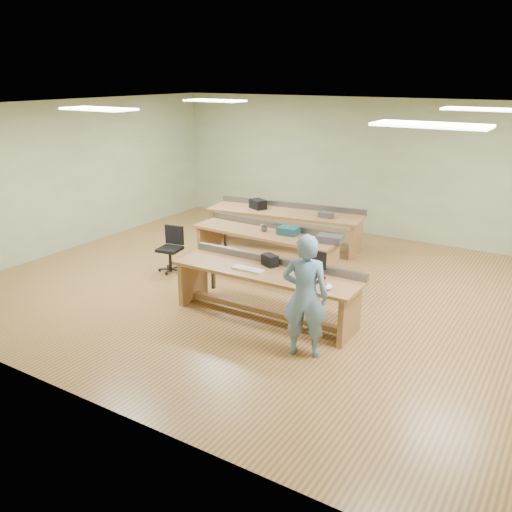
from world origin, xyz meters
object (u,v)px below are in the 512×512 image
Objects in this scene: parts_bin_teal at (288,231)px; parts_bin_grey at (330,239)px; task_chair at (171,255)px; drinks_can at (262,228)px; mug at (264,229)px; camera_bag at (270,260)px; laptop_base at (311,278)px; workbench_front at (266,282)px; workbench_back at (285,220)px; person at (305,296)px; workbench_mid at (266,242)px.

parts_bin_teal reaches higher than parts_bin_grey.
drinks_can reaches higher than task_chair.
parts_bin_teal is (1.90, 1.01, 0.51)m from task_chair.
mug is at bearing -15.84° from drinks_can.
task_chair is 2.94m from parts_bin_grey.
camera_bag is 1.85m from mug.
task_chair is at bearing 170.49° from laptop_base.
task_chair is at bearing 161.90° from workbench_front.
mug is 0.07m from drinks_can.
drinks_can is at bearing 25.71° from task_chair.
workbench_back is at bearing 120.62° from parts_bin_teal.
parts_bin_grey is at bearing 110.35° from laptop_base.
parts_bin_teal reaches higher than drinks_can.
person is at bearing -16.43° from camera_bag.
workbench_front is 2.03m from workbench_mid.
workbench_mid is 0.50m from parts_bin_teal.
parts_bin_grey is 1.35m from drinks_can.
drinks_can is at bearing -66.82° from person.
workbench_front is at bearing -71.07° from parts_bin_teal.
person is 3.77× the size of parts_bin_grey.
camera_bag is at bearing -55.33° from workbench_mid.
laptop_base is 3.36m from task_chair.
parts_bin_teal reaches higher than workbench_mid.
parts_bin_teal is at bearing 6.12° from drinks_can.
mug is (-0.04, -0.00, 0.24)m from workbench_mid.
laptop_base is at bearing -73.84° from parts_bin_grey.
person is 14.87× the size of drinks_can.
drinks_can reaches higher than laptop_base.
drinks_can is (-1.35, -0.01, -0.00)m from parts_bin_grey.
workbench_mid is 6.52× the size of parts_bin_grey.
workbench_mid is at bearing 139.73° from laptop_base.
person reaches higher than drinks_can.
parts_bin_grey is 1.29m from mug.
parts_bin_grey is at bearing 82.64° from workbench_front.
task_chair is at bearing -160.56° from parts_bin_grey.
parts_bin_grey is at bearing 0.28° from drinks_can.
task_chair is 2.21m from parts_bin_teal.
laptop_base is 1.82m from parts_bin_grey.
workbench_front is 8.79× the size of laptop_base.
parts_bin_teal is at bearing 108.38° from workbench_front.
camera_bag reaches higher than laptop_base.
workbench_front is 2.65m from task_chair.
workbench_front is 6.63× the size of parts_bin_grey.
camera_bag is at bearing -22.90° from task_chair.
parts_bin_teal reaches higher than laptop_base.
workbench_mid is 0.24m from mug.
parts_bin_grey reaches higher than mug.
workbench_back is 4.68m from person.
drinks_can is (-2.14, 2.47, -0.01)m from person.
task_chair is (-1.47, -0.94, -0.25)m from workbench_mid.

